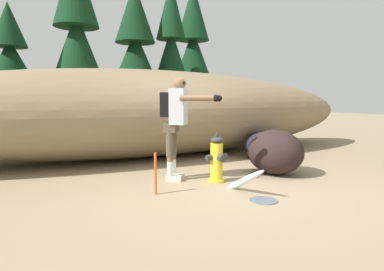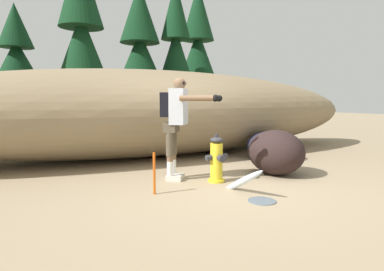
{
  "view_description": "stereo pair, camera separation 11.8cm",
  "coord_description": "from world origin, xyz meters",
  "px_view_note": "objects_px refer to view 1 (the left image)",
  "views": [
    {
      "loc": [
        -2.84,
        -4.27,
        1.33
      ],
      "look_at": [
        -0.32,
        0.46,
        0.75
      ],
      "focal_mm": 30.42,
      "sensor_mm": 36.0,
      "label": 1
    },
    {
      "loc": [
        -2.74,
        -4.32,
        1.33
      ],
      "look_at": [
        -0.32,
        0.46,
        0.75
      ],
      "focal_mm": 30.42,
      "sensor_mm": 36.0,
      "label": 2
    }
  ],
  "objects_px": {
    "fire_hydrant": "(217,160)",
    "utility_worker": "(177,116)",
    "boulder_mid": "(268,145)",
    "boulder_large": "(275,152)",
    "survey_stake": "(155,174)"
  },
  "relations": [
    {
      "from": "fire_hydrant",
      "to": "utility_worker",
      "type": "relative_size",
      "value": 0.46
    },
    {
      "from": "fire_hydrant",
      "to": "boulder_mid",
      "type": "bearing_deg",
      "value": 29.64
    },
    {
      "from": "fire_hydrant",
      "to": "utility_worker",
      "type": "bearing_deg",
      "value": 140.74
    },
    {
      "from": "boulder_large",
      "to": "boulder_mid",
      "type": "distance_m",
      "value": 1.52
    },
    {
      "from": "boulder_large",
      "to": "boulder_mid",
      "type": "bearing_deg",
      "value": 53.74
    },
    {
      "from": "fire_hydrant",
      "to": "boulder_large",
      "type": "relative_size",
      "value": 0.72
    },
    {
      "from": "boulder_large",
      "to": "survey_stake",
      "type": "bearing_deg",
      "value": -175.2
    },
    {
      "from": "fire_hydrant",
      "to": "boulder_large",
      "type": "height_order",
      "value": "boulder_large"
    },
    {
      "from": "fire_hydrant",
      "to": "survey_stake",
      "type": "relative_size",
      "value": 1.32
    },
    {
      "from": "boulder_mid",
      "to": "fire_hydrant",
      "type": "bearing_deg",
      "value": -150.36
    },
    {
      "from": "fire_hydrant",
      "to": "survey_stake",
      "type": "height_order",
      "value": "fire_hydrant"
    },
    {
      "from": "utility_worker",
      "to": "survey_stake",
      "type": "bearing_deg",
      "value": -97.23
    },
    {
      "from": "boulder_mid",
      "to": "survey_stake",
      "type": "xyz_separation_m",
      "value": [
        -3.29,
        -1.42,
        -0.02
      ]
    },
    {
      "from": "utility_worker",
      "to": "boulder_large",
      "type": "relative_size",
      "value": 1.56
    },
    {
      "from": "survey_stake",
      "to": "utility_worker",
      "type": "bearing_deg",
      "value": 43.84
    }
  ]
}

